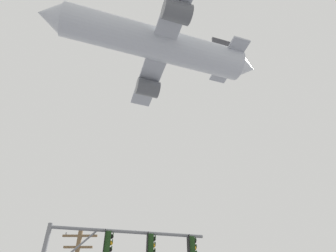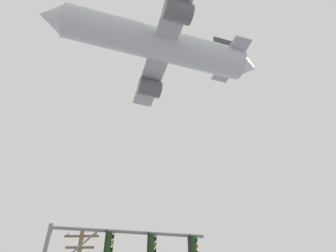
{
  "view_description": "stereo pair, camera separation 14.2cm",
  "coord_description": "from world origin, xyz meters",
  "views": [
    {
      "loc": [
        -1.09,
        -5.19,
        1.62
      ],
      "look_at": [
        -1.18,
        13.12,
        15.95
      ],
      "focal_mm": 33.08,
      "sensor_mm": 36.0,
      "label": 1
    },
    {
      "loc": [
        -0.95,
        -5.19,
        1.62
      ],
      "look_at": [
        -1.18,
        13.12,
        15.95
      ],
      "focal_mm": 33.08,
      "sensor_mm": 36.0,
      "label": 2
    }
  ],
  "objects": [
    {
      "name": "airplane",
      "position": [
        -2.74,
        20.67,
        35.78
      ],
      "size": [
        29.68,
        22.92,
        8.22
      ],
      "color": "#B7BCC6"
    }
  ]
}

